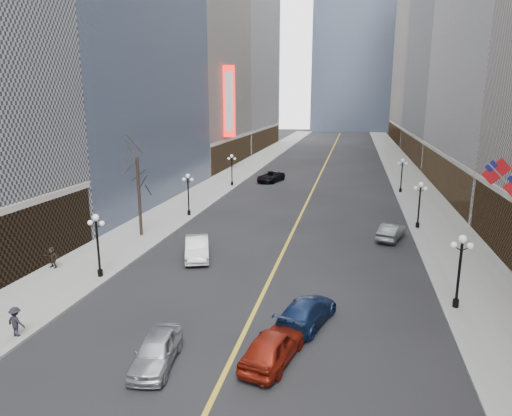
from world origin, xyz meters
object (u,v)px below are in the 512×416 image
at_px(streetlamp_west_3, 232,167).
at_px(car_sb_near, 307,312).
at_px(car_nb_near, 156,351).
at_px(car_nb_mid, 197,248).
at_px(streetlamp_west_2, 188,190).
at_px(streetlamp_west_1, 97,239).
at_px(streetlamp_east_1, 460,264).
at_px(streetlamp_east_2, 420,200).
at_px(car_sb_far, 391,231).
at_px(car_sb_mid, 273,346).
at_px(car_nb_far, 271,177).
at_px(streetlamp_east_3, 402,172).

relative_size(streetlamp_west_3, car_sb_near, 0.87).
height_order(car_nb_near, car_nb_mid, car_nb_mid).
distance_m(streetlamp_west_2, car_sb_near, 26.51).
distance_m(streetlamp_west_1, car_sb_near, 15.60).
height_order(car_nb_mid, car_sb_near, car_nb_mid).
relative_size(car_nb_near, car_sb_near, 0.85).
bearing_deg(car_sb_near, streetlamp_east_1, -140.03).
distance_m(streetlamp_east_2, car_sb_far, 5.46).
bearing_deg(car_sb_far, streetlamp_west_2, 6.06).
relative_size(streetlamp_east_1, car_sb_mid, 0.95).
distance_m(car_nb_near, car_nb_far, 50.36).
xyz_separation_m(streetlamp_east_1, streetlamp_west_3, (-23.60, 36.00, 0.00)).
bearing_deg(streetlamp_east_1, car_sb_mid, -141.17).
xyz_separation_m(streetlamp_west_1, car_nb_mid, (5.32, 5.46, -2.06)).
height_order(streetlamp_east_1, car_sb_mid, streetlamp_east_1).
distance_m(streetlamp_east_2, car_nb_near, 31.32).
relative_size(streetlamp_east_2, streetlamp_east_3, 1.00).
bearing_deg(car_nb_far, car_sb_mid, -64.38).
height_order(streetlamp_west_3, car_sb_mid, streetlamp_west_3).
bearing_deg(car_sb_mid, car_nb_far, -66.72).
relative_size(streetlamp_west_2, car_sb_far, 0.98).
bearing_deg(car_nb_mid, car_sb_mid, -76.56).
relative_size(streetlamp_east_1, streetlamp_west_1, 1.00).
xyz_separation_m(car_nb_near, car_nb_mid, (-3.12, 14.78, 0.09)).
height_order(streetlamp_east_3, car_nb_near, streetlamp_east_3).
relative_size(car_nb_near, car_nb_mid, 0.86).
relative_size(streetlamp_west_3, car_nb_near, 1.02).
bearing_deg(car_nb_mid, streetlamp_west_2, 93.99).
bearing_deg(streetlamp_east_1, car_sb_near, -156.43).
height_order(streetlamp_west_2, car_sb_far, streetlamp_west_2).
bearing_deg(car_sb_far, car_sb_near, 89.12).
xyz_separation_m(car_nb_far, car_sb_near, (10.14, -44.67, -0.04)).
relative_size(streetlamp_west_3, car_nb_far, 0.79).
distance_m(streetlamp_east_3, streetlamp_west_2, 29.68).
bearing_deg(car_nb_far, streetlamp_west_1, -81.53).
bearing_deg(streetlamp_west_2, car_nb_mid, -67.02).
relative_size(streetlamp_east_3, car_sb_far, 0.98).
xyz_separation_m(car_nb_mid, car_sb_far, (15.48, 8.38, -0.09)).
xyz_separation_m(streetlamp_east_1, car_sb_far, (-2.80, 13.83, -2.14)).
bearing_deg(car_sb_mid, streetlamp_west_1, -16.87).
distance_m(streetlamp_east_1, car_nb_near, 17.92).
bearing_deg(streetlamp_west_1, streetlamp_west_2, 90.00).
bearing_deg(car_sb_far, streetlamp_east_1, 118.84).
bearing_deg(streetlamp_east_2, streetlamp_east_1, -90.00).
height_order(streetlamp_west_2, car_nb_near, streetlamp_west_2).
bearing_deg(car_nb_mid, streetlamp_east_3, 40.10).
xyz_separation_m(car_nb_near, car_sb_far, (12.36, 23.16, 0.01)).
distance_m(streetlamp_east_1, car_sb_far, 14.27).
distance_m(streetlamp_east_2, streetlamp_west_3, 29.68).
height_order(car_nb_near, car_sb_near, car_sb_near).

